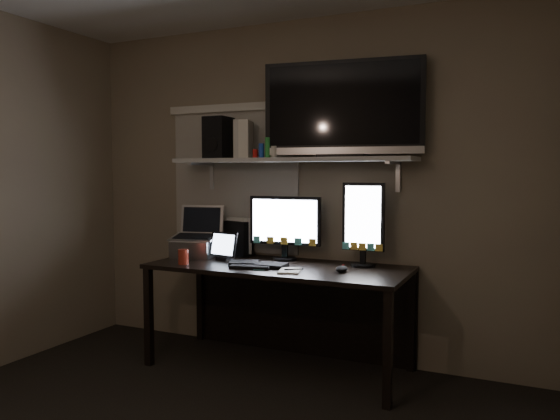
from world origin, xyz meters
The scene contains 18 objects.
back_wall centered at (0.00, 1.80, 1.25)m, with size 3.60×3.60×0.00m, color #6F6150.
window_blinds centered at (-0.55, 1.79, 1.30)m, with size 1.10×0.02×1.10m, color #BBB6A8.
desk centered at (0.00, 1.55, 0.55)m, with size 1.80×0.75×0.73m.
wall_shelf centered at (0.00, 1.62, 1.46)m, with size 1.80×0.35×0.03m, color #ACACA7.
monitor_landscape centered at (-0.05, 1.65, 0.97)m, with size 0.55×0.06×0.48m, color black.
monitor_portrait centered at (0.55, 1.63, 1.02)m, with size 0.29×0.05×0.59m, color black.
keyboard centered at (-0.12, 1.34, 0.74)m, with size 0.42×0.16×0.03m, color black.
mouse centered at (0.48, 1.36, 0.75)m, with size 0.07×0.12×0.04m, color black.
notepad centered at (0.17, 1.24, 0.74)m, with size 0.14×0.19×0.01m, color silver.
tablet centered at (-0.45, 1.45, 0.84)m, with size 0.24×0.10×0.21m, color black.
file_sorter centered at (-0.48, 1.72, 0.87)m, with size 0.23×0.10×0.29m, color black.
laptop centered at (-0.73, 1.48, 0.92)m, with size 0.34×0.28×0.38m, color #ADAEB2.
cup centered at (-0.62, 1.18, 0.78)m, with size 0.07×0.07×0.11m, color maroon.
sticky_notes centered at (-0.16, 1.33, 0.73)m, with size 0.34×0.25×0.00m, color gold, non-canonical shape.
tv centered at (0.39, 1.65, 1.81)m, with size 1.11×0.20×0.66m, color black.
game_console centered at (-0.37, 1.65, 1.62)m, with size 0.07×0.24×0.28m, color beige.
speaker centered at (-0.60, 1.64, 1.64)m, with size 0.17×0.21×0.32m, color black.
bottles centered at (-0.17, 1.55, 1.56)m, with size 0.24×0.05×0.15m, color #A50F0C, non-canonical shape.
Camera 1 is at (1.59, -1.98, 1.38)m, focal length 35.00 mm.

